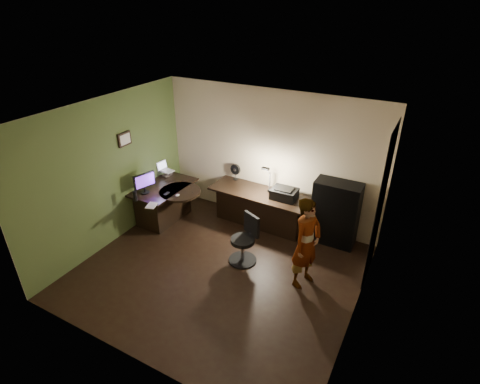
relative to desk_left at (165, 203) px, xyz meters
The scene contains 27 objects.
floor 2.08m from the desk_left, 26.63° to the right, with size 4.50×4.00×0.01m, color black.
ceiling 3.10m from the desk_left, 26.63° to the right, with size 4.50×4.00×0.01m, color silver.
wall_back 2.34m from the desk_left, 30.72° to the left, with size 4.50×0.01×2.70m, color #C5B08E.
wall_front 3.58m from the desk_left, 57.95° to the right, with size 4.50×0.01×2.70m, color #C5B08E.
wall_left 1.40m from the desk_left, 114.85° to the right, with size 0.01×4.00×2.70m, color #C5B08E.
wall_right 4.30m from the desk_left, 12.66° to the right, with size 0.01×4.00×2.70m, color #C5B08E.
green_wall_overlay 1.40m from the desk_left, 114.07° to the right, with size 0.00×4.00×2.70m, color #4B602F.
arched_doorway 4.18m from the desk_left, ahead, with size 0.01×0.90×2.60m, color black.
french_door 4.37m from the desk_left, 19.85° to the right, with size 0.02×0.92×2.10m, color white.
framed_picture 1.59m from the desk_left, 129.83° to the right, with size 0.04×0.30×0.25m, color black.
desk_left is the anchor object (origin of this frame).
desk_right 1.94m from the desk_left, 21.59° to the left, with size 2.00×0.70×0.75m, color black.
cabinet 3.40m from the desk_left, 14.74° to the left, with size 0.83×0.42×1.25m, color black.
laptop_stand 0.68m from the desk_left, 122.17° to the left, with size 0.24×0.20×0.10m, color silver.
laptop 0.77m from the desk_left, 118.33° to the left, with size 0.28×0.26×0.19m, color silver.
monitor 0.67m from the desk_left, 110.67° to the right, with size 0.09×0.45×0.30m, color black.
mouse 0.68m from the desk_left, 21.87° to the right, with size 0.06×0.09×0.04m, color silver.
phone 0.52m from the desk_left, 40.67° to the right, with size 0.07×0.13×0.01m, color black.
pen 0.79m from the desk_left, ahead, with size 0.01×0.14×0.01m, color black.
speaker 0.87m from the desk_left, 96.18° to the right, with size 0.08×0.08×0.20m, color black.
notepad 0.88m from the desk_left, 66.91° to the right, with size 0.17×0.24×0.01m, color silver.
desk_fan 1.59m from the desk_left, 42.07° to the left, with size 0.22×0.12×0.34m, color black.
headphones 2.62m from the desk_left, 22.24° to the left, with size 0.18×0.08×0.09m, color navy.
printer 2.47m from the desk_left, 17.50° to the left, with size 0.48×0.37×0.21m, color black.
desk_lamp 2.24m from the desk_left, 22.74° to the left, with size 0.16×0.29×0.65m, color black.
office_chair 2.12m from the desk_left, 13.05° to the right, with size 0.49×0.49×0.88m, color black.
person 3.25m from the desk_left, ahead, with size 0.55×0.37×1.54m, color #D8A88C.
Camera 1 is at (2.70, -4.23, 4.20)m, focal length 28.00 mm.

